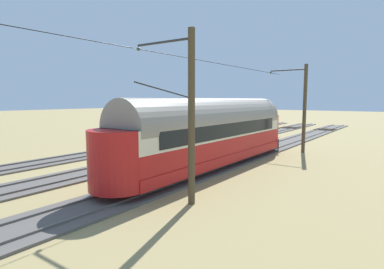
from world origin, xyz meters
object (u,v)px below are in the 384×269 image
object	(u,v)px
switch_stand	(278,144)
track_end_bumper	(202,133)
vintage_streetcar	(213,132)
catenary_pole_foreground	(303,107)
catenary_pole_mid_near	(190,114)

from	to	relation	value
switch_stand	track_end_bumper	world-z (taller)	switch_stand
switch_stand	vintage_streetcar	bearing A→B (deg)	80.20
catenary_pole_foreground	switch_stand	world-z (taller)	catenary_pole_foreground
track_end_bumper	switch_stand	bearing A→B (deg)	152.34
catenary_pole_mid_near	catenary_pole_foreground	bearing A→B (deg)	-90.00
vintage_streetcar	switch_stand	xyz separation A→B (m)	(-1.33, -7.68, -1.56)
catenary_pole_foreground	track_end_bumper	xyz separation A→B (m)	(12.63, -4.48, -3.27)
catenary_pole_mid_near	track_end_bumper	distance (m)	23.68
track_end_bumper	catenary_pole_mid_near	bearing A→B (deg)	122.57
catenary_pole_foreground	catenary_pole_mid_near	world-z (taller)	same
vintage_streetcar	catenary_pole_mid_near	world-z (taller)	catenary_pole_mid_near
catenary_pole_foreground	track_end_bumper	bearing A→B (deg)	-19.52
catenary_pole_mid_near	track_end_bumper	size ratio (longest dim) A/B	3.88
switch_stand	catenary_pole_foreground	bearing A→B (deg)	-136.87
switch_stand	track_end_bumper	size ratio (longest dim) A/B	0.69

